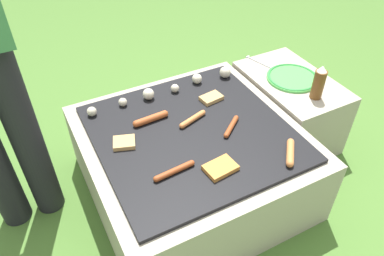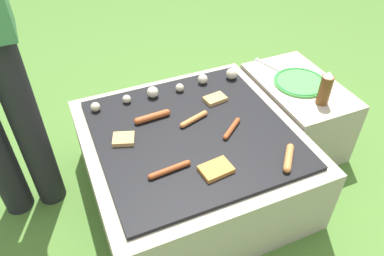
{
  "view_description": "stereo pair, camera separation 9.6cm",
  "coord_description": "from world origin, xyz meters",
  "views": [
    {
      "loc": [
        -0.58,
        -1.11,
        1.46
      ],
      "look_at": [
        0.0,
        0.0,
        0.39
      ],
      "focal_mm": 35.0,
      "sensor_mm": 36.0,
      "label": 1
    },
    {
      "loc": [
        -0.49,
        -1.15,
        1.46
      ],
      "look_at": [
        0.0,
        0.0,
        0.39
      ],
      "focal_mm": 35.0,
      "sensor_mm": 36.0,
      "label": 2
    }
  ],
  "objects": [
    {
      "name": "sausage_back_right",
      "position": [
        0.04,
        0.06,
        0.39
      ],
      "size": [
        0.15,
        0.07,
        0.03
      ],
      "color": "#C6753D",
      "rests_on": "grill"
    },
    {
      "name": "ground_plane",
      "position": [
        0.0,
        0.0,
        0.0
      ],
      "size": [
        14.0,
        14.0,
        0.0
      ],
      "primitive_type": "plane",
      "color": "#47702D"
    },
    {
      "name": "bread_slice_center",
      "position": [
        -0.29,
        0.06,
        0.38
      ],
      "size": [
        0.11,
        0.1,
        0.02
      ],
      "color": "tan",
      "rests_on": "grill"
    },
    {
      "name": "bread_slice_right",
      "position": [
        -0.01,
        -0.26,
        0.38
      ],
      "size": [
        0.13,
        0.1,
        0.02
      ],
      "color": "#D18438",
      "rests_on": "grill"
    },
    {
      "name": "fork_utensil",
      "position": [
        0.61,
        0.35,
        0.38
      ],
      "size": [
        0.07,
        0.19,
        0.01
      ],
      "color": "silver",
      "rests_on": "side_ledge"
    },
    {
      "name": "sausage_front_center",
      "position": [
        0.29,
        -0.32,
        0.39
      ],
      "size": [
        0.11,
        0.13,
        0.03
      ],
      "color": "#C6753D",
      "rests_on": "grill"
    },
    {
      "name": "mushroom_row",
      "position": [
        0.06,
        0.32,
        0.4
      ],
      "size": [
        0.77,
        0.07,
        0.06
      ],
      "color": "beige",
      "rests_on": "grill"
    },
    {
      "name": "bread_slice_left",
      "position": [
        0.19,
        0.17,
        0.38
      ],
      "size": [
        0.11,
        0.08,
        0.02
      ],
      "color": "tan",
      "rests_on": "grill"
    },
    {
      "name": "condiment_bottle",
      "position": [
        0.66,
        -0.05,
        0.46
      ],
      "size": [
        0.06,
        0.06,
        0.18
      ],
      "color": "brown",
      "rests_on": "side_ledge"
    },
    {
      "name": "sausage_mid_right",
      "position": [
        -0.18,
        -0.19,
        0.38
      ],
      "size": [
        0.18,
        0.04,
        0.02
      ],
      "color": "#93421E",
      "rests_on": "grill"
    },
    {
      "name": "plate_colorful",
      "position": [
        0.67,
        0.13,
        0.38
      ],
      "size": [
        0.27,
        0.27,
        0.02
      ],
      "color": "#4CB24C",
      "rests_on": "side_ledge"
    },
    {
      "name": "grill",
      "position": [
        0.0,
        0.0,
        0.18
      ],
      "size": [
        0.94,
        0.94,
        0.37
      ],
      "color": "#A89E8C",
      "rests_on": "ground_plane"
    },
    {
      "name": "sausage_front_left",
      "position": [
        -0.13,
        0.15,
        0.39
      ],
      "size": [
        0.18,
        0.04,
        0.03
      ],
      "color": "#A34C23",
      "rests_on": "grill"
    },
    {
      "name": "sausage_front_right",
      "position": [
        0.16,
        -0.06,
        0.38
      ],
      "size": [
        0.13,
        0.11,
        0.02
      ],
      "color": "#93421E",
      "rests_on": "grill"
    },
    {
      "name": "side_ledge",
      "position": [
        0.67,
        0.13,
        0.19
      ],
      "size": [
        0.38,
        0.6,
        0.37
      ],
      "color": "#A89E8C",
      "rests_on": "ground_plane"
    }
  ]
}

